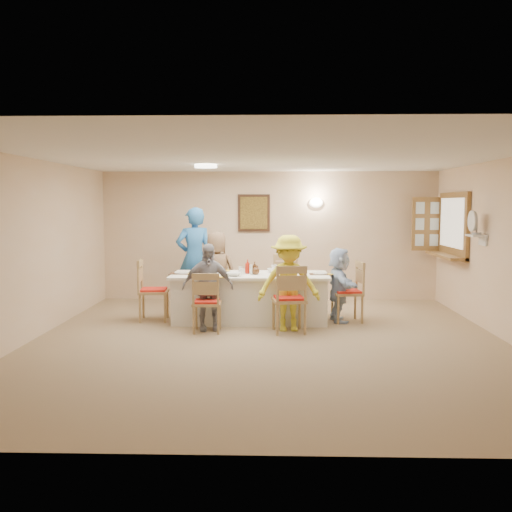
{
  "coord_description": "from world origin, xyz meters",
  "views": [
    {
      "loc": [
        0.06,
        -7.6,
        1.87
      ],
      "look_at": [
        -0.2,
        1.4,
        1.05
      ],
      "focal_mm": 40.0,
      "sensor_mm": 36.0,
      "label": 1
    }
  ],
  "objects_px": {
    "diner_front_left": "(208,287)",
    "diner_front_right": "(289,283)",
    "dining_table": "(250,297)",
    "condiment_ketchup": "(248,266)",
    "serving_hatch": "(454,226)",
    "chair_back_right": "(286,283)",
    "chair_right_end": "(347,291)",
    "chair_front_left": "(207,302)",
    "diner_back_right": "(286,280)",
    "desk_fan": "(475,226)",
    "chair_back_left": "(217,284)",
    "chair_front_right": "(289,298)",
    "caregiver": "(194,258)",
    "diner_right_end": "(339,285)",
    "diner_back_left": "(217,272)",
    "chair_left_end": "(154,290)"
  },
  "relations": [
    {
      "from": "chair_back_left",
      "to": "condiment_ketchup",
      "type": "bearing_deg",
      "value": -64.51
    },
    {
      "from": "chair_back_right",
      "to": "diner_right_end",
      "type": "height_order",
      "value": "diner_right_end"
    },
    {
      "from": "serving_hatch",
      "to": "chair_front_left",
      "type": "distance_m",
      "value": 4.6
    },
    {
      "from": "diner_back_right",
      "to": "caregiver",
      "type": "height_order",
      "value": "caregiver"
    },
    {
      "from": "chair_back_right",
      "to": "diner_back_left",
      "type": "height_order",
      "value": "diner_back_left"
    },
    {
      "from": "dining_table",
      "to": "condiment_ketchup",
      "type": "relative_size",
      "value": 10.87
    },
    {
      "from": "chair_back_right",
      "to": "diner_front_right",
      "type": "height_order",
      "value": "diner_front_right"
    },
    {
      "from": "chair_back_right",
      "to": "chair_right_end",
      "type": "height_order",
      "value": "chair_back_right"
    },
    {
      "from": "chair_front_right",
      "to": "diner_front_right",
      "type": "relative_size",
      "value": 0.71
    },
    {
      "from": "chair_front_left",
      "to": "chair_right_end",
      "type": "height_order",
      "value": "chair_right_end"
    },
    {
      "from": "serving_hatch",
      "to": "caregiver",
      "type": "xyz_separation_m",
      "value": [
        -4.56,
        0.17,
        -0.59
      ]
    },
    {
      "from": "chair_front_right",
      "to": "caregiver",
      "type": "height_order",
      "value": "caregiver"
    },
    {
      "from": "serving_hatch",
      "to": "chair_left_end",
      "type": "relative_size",
      "value": 1.51
    },
    {
      "from": "diner_back_left",
      "to": "caregiver",
      "type": "xyz_separation_m",
      "value": [
        -0.45,
        0.47,
        0.2
      ]
    },
    {
      "from": "chair_back_left",
      "to": "diner_front_right",
      "type": "height_order",
      "value": "diner_front_right"
    },
    {
      "from": "desk_fan",
      "to": "chair_back_right",
      "type": "relative_size",
      "value": 0.3
    },
    {
      "from": "serving_hatch",
      "to": "diner_back_right",
      "type": "xyz_separation_m",
      "value": [
        -2.91,
        -0.3,
        -0.93
      ]
    },
    {
      "from": "diner_front_left",
      "to": "chair_right_end",
      "type": "bearing_deg",
      "value": 5.58
    },
    {
      "from": "serving_hatch",
      "to": "chair_back_left",
      "type": "bearing_deg",
      "value": -177.47
    },
    {
      "from": "chair_front_left",
      "to": "condiment_ketchup",
      "type": "distance_m",
      "value": 1.1
    },
    {
      "from": "chair_right_end",
      "to": "condiment_ketchup",
      "type": "relative_size",
      "value": 4.23
    },
    {
      "from": "dining_table",
      "to": "chair_back_right",
      "type": "bearing_deg",
      "value": 53.13
    },
    {
      "from": "chair_front_right",
      "to": "diner_front_left",
      "type": "bearing_deg",
      "value": -13.83
    },
    {
      "from": "diner_front_left",
      "to": "condiment_ketchup",
      "type": "xyz_separation_m",
      "value": [
        0.56,
        0.73,
        0.23
      ]
    },
    {
      "from": "diner_front_right",
      "to": "chair_right_end",
      "type": "bearing_deg",
      "value": 31.08
    },
    {
      "from": "chair_back_left",
      "to": "condiment_ketchup",
      "type": "distance_m",
      "value": 1.01
    },
    {
      "from": "chair_back_left",
      "to": "diner_back_left",
      "type": "bearing_deg",
      "value": -101.22
    },
    {
      "from": "diner_front_right",
      "to": "condiment_ketchup",
      "type": "relative_size",
      "value": 6.2
    },
    {
      "from": "chair_front_right",
      "to": "desk_fan",
      "type": "bearing_deg",
      "value": -179.36
    },
    {
      "from": "chair_left_end",
      "to": "condiment_ketchup",
      "type": "bearing_deg",
      "value": -93.13
    },
    {
      "from": "dining_table",
      "to": "diner_right_end",
      "type": "distance_m",
      "value": 1.44
    },
    {
      "from": "chair_back_left",
      "to": "serving_hatch",
      "type": "bearing_deg",
      "value": -8.69
    },
    {
      "from": "serving_hatch",
      "to": "chair_back_right",
      "type": "bearing_deg",
      "value": -176.43
    },
    {
      "from": "chair_back_left",
      "to": "diner_front_left",
      "type": "height_order",
      "value": "diner_front_left"
    },
    {
      "from": "serving_hatch",
      "to": "chair_front_left",
      "type": "height_order",
      "value": "serving_hatch"
    },
    {
      "from": "chair_front_left",
      "to": "chair_right_end",
      "type": "xyz_separation_m",
      "value": [
        2.15,
        0.8,
        0.04
      ]
    },
    {
      "from": "chair_right_end",
      "to": "caregiver",
      "type": "height_order",
      "value": "caregiver"
    },
    {
      "from": "dining_table",
      "to": "serving_hatch",
      "type": "bearing_deg",
      "value": 15.63
    },
    {
      "from": "caregiver",
      "to": "chair_front_right",
      "type": "bearing_deg",
      "value": 109.54
    },
    {
      "from": "dining_table",
      "to": "chair_front_left",
      "type": "distance_m",
      "value": 1.0
    },
    {
      "from": "diner_front_left",
      "to": "chair_front_right",
      "type": "bearing_deg",
      "value": -17.68
    },
    {
      "from": "chair_right_end",
      "to": "condiment_ketchup",
      "type": "bearing_deg",
      "value": -99.83
    },
    {
      "from": "chair_front_right",
      "to": "diner_right_end",
      "type": "distance_m",
      "value": 1.15
    },
    {
      "from": "chair_back_right",
      "to": "condiment_ketchup",
      "type": "bearing_deg",
      "value": -132.35
    },
    {
      "from": "chair_front_right",
      "to": "diner_back_left",
      "type": "bearing_deg",
      "value": -59.09
    },
    {
      "from": "diner_front_left",
      "to": "diner_front_right",
      "type": "xyz_separation_m",
      "value": [
        1.2,
        -0.0,
        0.06
      ]
    },
    {
      "from": "desk_fan",
      "to": "chair_back_left",
      "type": "distance_m",
      "value": 4.3
    },
    {
      "from": "desk_fan",
      "to": "chair_front_left",
      "type": "height_order",
      "value": "desk_fan"
    },
    {
      "from": "desk_fan",
      "to": "diner_right_end",
      "type": "bearing_deg",
      "value": 169.43
    },
    {
      "from": "diner_back_right",
      "to": "diner_front_right",
      "type": "bearing_deg",
      "value": 99.16
    }
  ]
}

